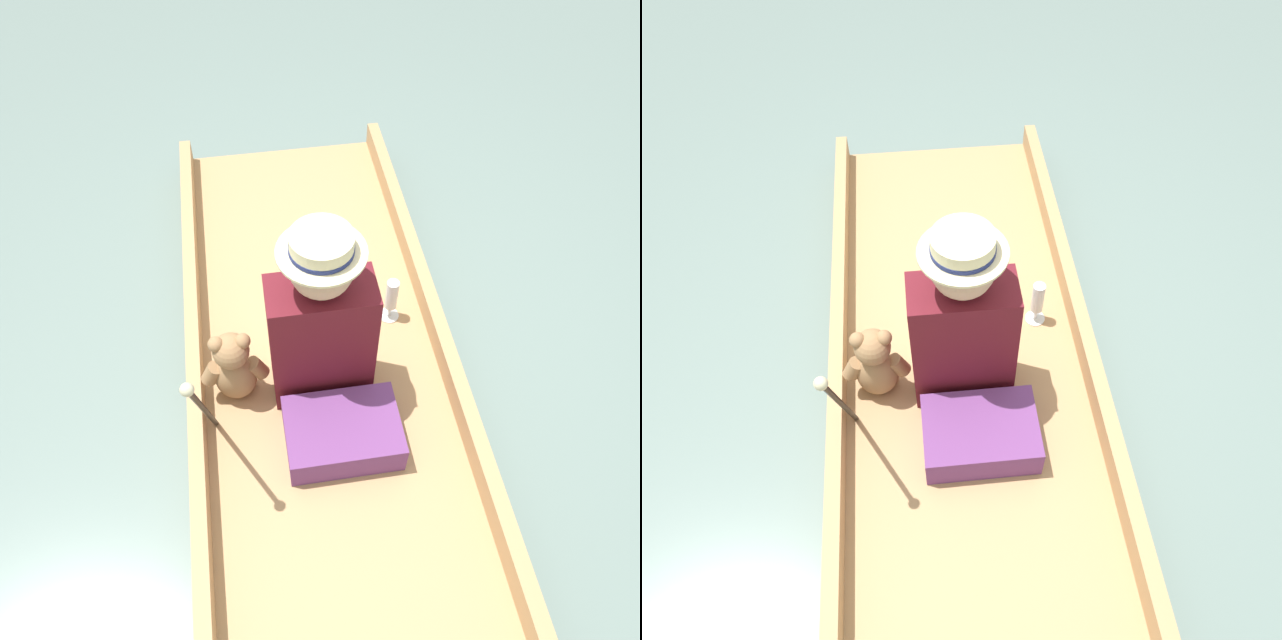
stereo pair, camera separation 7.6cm
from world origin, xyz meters
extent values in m
plane|color=slate|center=(0.00, 0.00, 0.00)|extent=(16.00, 16.00, 0.00)
cube|color=tan|center=(0.00, 0.00, 0.06)|extent=(1.15, 2.94, 0.12)
cube|color=tan|center=(-0.55, 0.00, 0.18)|extent=(0.06, 2.94, 0.13)
cube|color=tan|center=(0.55, 0.00, 0.18)|extent=(0.06, 2.94, 0.13)
cube|color=#6B3875|center=(0.03, -0.45, 0.20)|extent=(0.45, 0.32, 0.16)
cube|color=white|center=(-0.01, 0.15, 0.17)|extent=(0.37, 0.41, 0.11)
cube|color=#5B141E|center=(-0.01, -0.16, 0.43)|extent=(0.41, 0.21, 0.64)
cube|color=beige|center=(-0.01, -0.05, 0.48)|extent=(0.04, 0.01, 0.35)
cube|color=white|center=(-0.13, -0.05, 0.51)|extent=(0.02, 0.01, 0.38)
cube|color=white|center=(0.10, -0.05, 0.51)|extent=(0.02, 0.01, 0.38)
sphere|color=tan|center=(-0.01, -0.16, 0.87)|extent=(0.23, 0.23, 0.23)
cylinder|color=beige|center=(-0.01, -0.16, 0.94)|extent=(0.31, 0.31, 0.01)
cylinder|color=beige|center=(-0.01, -0.16, 0.98)|extent=(0.22, 0.22, 0.07)
cylinder|color=navy|center=(-0.01, -0.16, 0.96)|extent=(0.22, 0.22, 0.02)
ellipsoid|color=#9E754C|center=(-0.37, -0.15, 0.25)|extent=(0.17, 0.14, 0.26)
sphere|color=#9E754C|center=(-0.37, -0.15, 0.43)|extent=(0.15, 0.15, 0.15)
sphere|color=olive|center=(-0.37, -0.09, 0.42)|extent=(0.06, 0.06, 0.06)
sphere|color=#9E754C|center=(-0.42, -0.15, 0.49)|extent=(0.06, 0.06, 0.06)
sphere|color=#9E754C|center=(-0.32, -0.15, 0.49)|extent=(0.06, 0.06, 0.06)
cylinder|color=#9E754C|center=(-0.46, -0.15, 0.29)|extent=(0.10, 0.07, 0.11)
cylinder|color=#9E754C|center=(-0.28, -0.15, 0.29)|extent=(0.10, 0.07, 0.11)
sphere|color=#9E754C|center=(-0.42, -0.12, 0.15)|extent=(0.07, 0.07, 0.07)
sphere|color=#9E754C|center=(-0.32, -0.12, 0.15)|extent=(0.07, 0.07, 0.07)
cylinder|color=silver|center=(0.36, 0.16, 0.12)|extent=(0.09, 0.09, 0.01)
cylinder|color=silver|center=(0.36, 0.16, 0.16)|extent=(0.01, 0.01, 0.07)
cylinder|color=silver|center=(0.36, 0.16, 0.27)|extent=(0.06, 0.06, 0.16)
cylinder|color=black|center=(-0.48, -0.43, 0.50)|extent=(0.02, 0.32, 0.77)
sphere|color=beige|center=(-0.48, -0.58, 0.88)|extent=(0.04, 0.04, 0.04)
camera|label=1|loc=(-0.24, -1.57, 2.45)|focal=35.00mm
camera|label=2|loc=(-0.16, -1.58, 2.45)|focal=35.00mm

